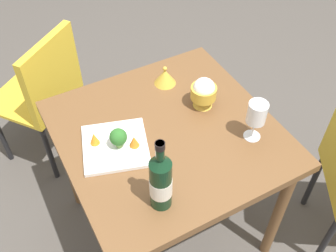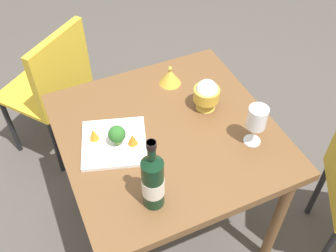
# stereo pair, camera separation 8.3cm
# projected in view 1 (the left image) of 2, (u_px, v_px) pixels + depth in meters

# --- Properties ---
(ground_plane) EXTENTS (8.00, 8.00, 0.00)m
(ground_plane) POSITION_uv_depth(u_px,v_px,m) (168.00, 223.00, 2.15)
(ground_plane) COLOR #4C4742
(dining_table) EXTENTS (0.86, 0.86, 0.74)m
(dining_table) POSITION_uv_depth(u_px,v_px,m) (168.00, 146.00, 1.68)
(dining_table) COLOR brown
(dining_table) RESTS_ON ground_plane
(chair_near_window) EXTENTS (0.56, 0.56, 0.85)m
(chair_near_window) POSITION_uv_depth(u_px,v_px,m) (45.00, 89.00, 2.11)
(chair_near_window) COLOR gold
(chair_near_window) RESTS_ON ground_plane
(wine_bottle) EXTENTS (0.08, 0.08, 0.31)m
(wine_bottle) POSITION_uv_depth(u_px,v_px,m) (161.00, 182.00, 1.29)
(wine_bottle) COLOR black
(wine_bottle) RESTS_ON dining_table
(wine_glass) EXTENTS (0.08, 0.08, 0.18)m
(wine_glass) POSITION_uv_depth(u_px,v_px,m) (257.00, 114.00, 1.50)
(wine_glass) COLOR white
(wine_glass) RESTS_ON dining_table
(rice_bowl) EXTENTS (0.11, 0.11, 0.14)m
(rice_bowl) POSITION_uv_depth(u_px,v_px,m) (204.00, 92.00, 1.66)
(rice_bowl) COLOR gold
(rice_bowl) RESTS_ON dining_table
(rice_bowl_lid) EXTENTS (0.10, 0.10, 0.09)m
(rice_bowl_lid) POSITION_uv_depth(u_px,v_px,m) (165.00, 77.00, 1.79)
(rice_bowl_lid) COLOR gold
(rice_bowl_lid) RESTS_ON dining_table
(serving_plate) EXTENTS (0.31, 0.31, 0.02)m
(serving_plate) POSITION_uv_depth(u_px,v_px,m) (115.00, 146.00, 1.54)
(serving_plate) COLOR white
(serving_plate) RESTS_ON dining_table
(broccoli_floret) EXTENTS (0.07, 0.07, 0.09)m
(broccoli_floret) POSITION_uv_depth(u_px,v_px,m) (118.00, 137.00, 1.50)
(broccoli_floret) COLOR #729E4C
(broccoli_floret) RESTS_ON serving_plate
(carrot_garnish_left) EXTENTS (0.04, 0.04, 0.05)m
(carrot_garnish_left) POSITION_uv_depth(u_px,v_px,m) (134.00, 141.00, 1.52)
(carrot_garnish_left) COLOR orange
(carrot_garnish_left) RESTS_ON serving_plate
(carrot_garnish_right) EXTENTS (0.04, 0.04, 0.05)m
(carrot_garnish_right) POSITION_uv_depth(u_px,v_px,m) (94.00, 138.00, 1.53)
(carrot_garnish_right) COLOR orange
(carrot_garnish_right) RESTS_ON serving_plate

